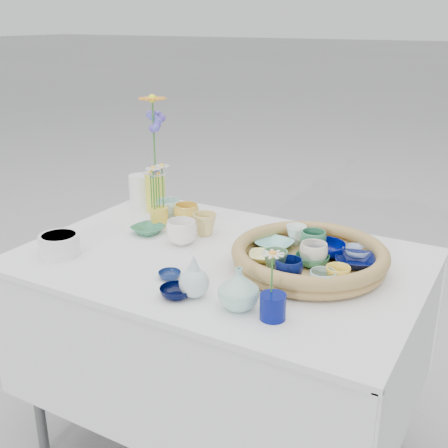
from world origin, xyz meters
The scene contains 34 objects.
ground centered at (0.00, 0.00, 0.00)m, with size 80.00×80.00×0.00m, color #A4A4A1.
display_table centered at (0.00, 0.00, 0.00)m, with size 1.26×0.86×0.77m, color white, non-canonical shape.
wicker_tray centered at (0.28, 0.05, 0.80)m, with size 0.47×0.47×0.08m, color olive, non-canonical shape.
tray_ceramic_0 centered at (0.30, 0.13, 0.80)m, with size 0.13×0.13×0.04m, color #010761.
tray_ceramic_1 centered at (0.41, 0.10, 0.80)m, with size 0.12×0.12×0.03m, color #050B3D.
tray_ceramic_2 centered at (0.41, -0.06, 0.81)m, with size 0.07×0.07×0.06m, color yellow.
tray_ceramic_3 centered at (0.29, 0.05, 0.80)m, with size 0.10×0.10×0.03m, color #2D714C.
tray_ceramic_4 centered at (0.22, -0.06, 0.82)m, with size 0.07×0.07×0.07m, color #507F55.
tray_ceramic_5 centered at (0.14, 0.10, 0.80)m, with size 0.11×0.11×0.03m, color #82D5CC.
tray_ceramic_6 centered at (0.18, 0.18, 0.81)m, with size 0.07×0.07×0.06m, color white.
tray_ceramic_7 centered at (0.29, 0.05, 0.82)m, with size 0.09×0.09×0.07m, color white.
tray_ceramic_8 centered at (0.39, 0.17, 0.80)m, with size 0.09×0.09×0.03m, color #A8C7EA.
tray_ceramic_9 centered at (0.27, -0.08, 0.81)m, with size 0.08×0.08×0.06m, color #06104C.
tray_ceramic_10 centered at (0.15, 0.01, 0.79)m, with size 0.10×0.10×0.02m, color #F3F28C.
tray_ceramic_11 centered at (0.38, -0.11, 0.81)m, with size 0.08×0.08×0.06m, color #97C1C0.
tray_ceramic_12 centered at (0.25, 0.15, 0.82)m, with size 0.08×0.08×0.07m, color #39835B.
loose_ceramic_0 centered at (-0.27, 0.21, 0.80)m, with size 0.09×0.09×0.07m, color gold.
loose_ceramic_1 centered at (-0.15, 0.14, 0.80)m, with size 0.08×0.08×0.08m, color #D9C36E.
loose_ceramic_2 centered at (-0.33, 0.05, 0.78)m, with size 0.11×0.11×0.03m, color #327A55.
loose_ceramic_3 centered at (-0.17, 0.03, 0.81)m, with size 0.10×0.10×0.08m, color white.
loose_ceramic_4 centered at (-0.05, -0.21, 0.78)m, with size 0.07×0.07×0.02m, color navy.
loose_ceramic_5 centered at (-0.35, 0.22, 0.80)m, with size 0.09×0.09×0.07m, color silver.
loose_ceramic_6 centered at (0.03, -0.30, 0.78)m, with size 0.09×0.09×0.03m, color black.
fluted_bowl centered at (-0.46, -0.24, 0.80)m, with size 0.13×0.13×0.07m, color white, non-canonical shape.
bud_vase_paleblue centered at (0.07, -0.27, 0.83)m, with size 0.08×0.08×0.13m, color silver, non-canonical shape.
bud_vase_seafoam centered at (0.21, -0.27, 0.82)m, with size 0.11×0.11×0.11m, color #9ED3C1.
bud_vase_cobalt centered at (0.31, -0.28, 0.80)m, with size 0.07×0.07×0.07m, color #040D64.
single_daisy centered at (0.30, -0.26, 0.88)m, with size 0.07×0.07×0.12m, color silver, non-canonical shape.
tall_vase_yellow centered at (-0.45, 0.27, 0.84)m, with size 0.08×0.08×0.15m, color yellow.
gerbera centered at (-0.44, 0.26, 1.06)m, with size 0.12×0.12×0.31m, color orange, non-canonical shape.
hydrangea centered at (-0.45, 0.28, 1.01)m, with size 0.08×0.08×0.28m, color #5C41C0, non-canonical shape.
white_pitcher centered at (-0.56, 0.31, 0.82)m, with size 0.13×0.09×0.12m, color white, non-canonical shape.
daisy_cup centered at (-0.33, 0.13, 0.80)m, with size 0.07×0.07×0.07m, color yellow.
daisy_posy centered at (-0.34, 0.13, 0.92)m, with size 0.08×0.08×0.17m, color silver, non-canonical shape.
Camera 1 is at (0.82, -1.43, 1.48)m, focal length 45.00 mm.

